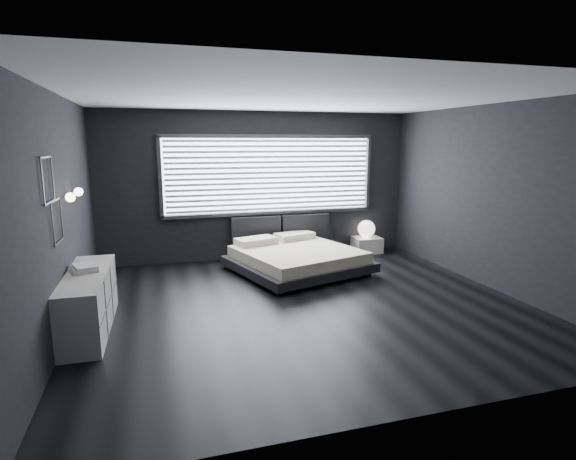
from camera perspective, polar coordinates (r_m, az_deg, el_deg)
name	(u,v)px	position (r m, az deg, el deg)	size (l,w,h in m)	color
room	(306,205)	(6.02, 2.29, 3.17)	(6.04, 6.00, 2.80)	black
window	(271,175)	(8.63, -2.21, 6.98)	(4.14, 0.09, 1.52)	white
headboard	(281,229)	(8.76, -0.90, 0.18)	(1.96, 0.16, 0.52)	black
sconce_near	(70,197)	(5.82, -25.94, 3.76)	(0.18, 0.11, 0.11)	silver
sconce_far	(78,192)	(6.41, -25.09, 4.41)	(0.18, 0.11, 0.11)	silver
wall_art_upper	(48,180)	(5.22, -28.21, 5.61)	(0.01, 0.48, 0.48)	#47474C
wall_art_lower	(57,221)	(5.52, -27.26, 1.00)	(0.01, 0.48, 0.48)	#47474C
bed	(297,258)	(7.85, 1.09, -3.55)	(2.52, 2.46, 0.53)	black
nightstand	(367,245)	(9.35, 9.97, -1.87)	(0.54, 0.45, 0.32)	white
orb_lamp	(366,229)	(9.31, 9.93, 0.17)	(0.35, 0.35, 0.35)	white
dresser	(88,301)	(5.95, -24.09, -8.29)	(0.53, 1.78, 0.71)	white
book_stack	(85,268)	(5.96, -24.41, -4.39)	(0.36, 0.42, 0.08)	silver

